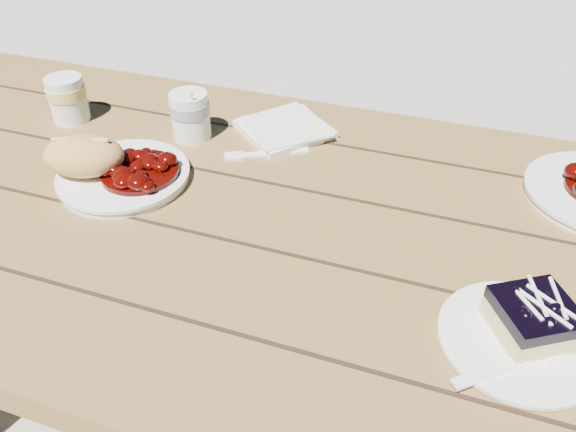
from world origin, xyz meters
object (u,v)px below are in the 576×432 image
(second_cup, at_px, (68,99))
(dessert_plate, at_px, (518,341))
(picnic_table, at_px, (339,304))
(coffee_cup, at_px, (190,116))
(blueberry_cake, at_px, (533,318))
(main_plate, at_px, (124,177))
(bread_roll, at_px, (84,156))

(second_cup, bearing_deg, dessert_plate, -19.49)
(picnic_table, xyz_separation_m, coffee_cup, (-0.35, 0.18, 0.21))
(blueberry_cake, bearing_deg, coffee_cup, 121.50)
(dessert_plate, bearing_deg, main_plate, 166.97)
(dessert_plate, bearing_deg, second_cup, 160.51)
(bread_roll, bearing_deg, blueberry_cake, -9.12)
(main_plate, distance_m, second_cup, 0.27)
(blueberry_cake, relative_size, coffee_cup, 1.34)
(picnic_table, relative_size, dessert_plate, 10.71)
(main_plate, height_order, dessert_plate, main_plate)
(picnic_table, distance_m, blueberry_cake, 0.35)
(main_plate, relative_size, coffee_cup, 2.42)
(blueberry_cake, bearing_deg, bread_roll, 139.03)
(picnic_table, height_order, second_cup, second_cup)
(picnic_table, relative_size, main_plate, 9.26)
(picnic_table, bearing_deg, blueberry_cake, -25.82)
(dessert_plate, bearing_deg, picnic_table, 150.64)
(main_plate, relative_size, blueberry_cake, 1.80)
(picnic_table, relative_size, bread_roll, 15.03)
(main_plate, bearing_deg, second_cup, 144.47)
(dessert_plate, height_order, coffee_cup, coffee_cup)
(main_plate, distance_m, dessert_plate, 0.66)
(coffee_cup, xyz_separation_m, second_cup, (-0.26, -0.02, 0.00))
(bread_roll, xyz_separation_m, coffee_cup, (0.10, 0.19, -0.01))
(bread_roll, relative_size, coffee_cup, 1.49)
(blueberry_cake, distance_m, second_cup, 0.92)
(picnic_table, height_order, dessert_plate, dessert_plate)
(dessert_plate, relative_size, blueberry_cake, 1.56)
(bread_roll, relative_size, second_cup, 1.49)
(main_plate, relative_size, bread_roll, 1.62)
(coffee_cup, bearing_deg, blueberry_cake, -26.65)
(picnic_table, height_order, bread_roll, bread_roll)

